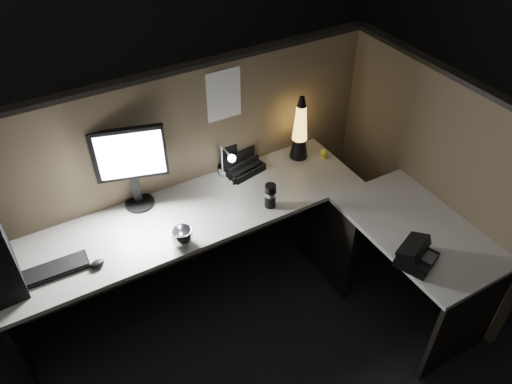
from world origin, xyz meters
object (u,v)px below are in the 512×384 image
keyboard (51,271)px  lava_lamp (300,133)px  desk_phone (415,255)px  monitor (131,160)px

keyboard → lava_lamp: lava_lamp is taller
lava_lamp → desk_phone: (0.01, -1.15, -0.15)m
keyboard → desk_phone: desk_phone is taller
keyboard → lava_lamp: size_ratio=0.85×
keyboard → monitor: bearing=28.4°
monitor → desk_phone: monitor is taller
lava_lamp → desk_phone: lava_lamp is taller
keyboard → lava_lamp: bearing=8.9°
keyboard → desk_phone: bearing=-26.1°
lava_lamp → monitor: bearing=176.0°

